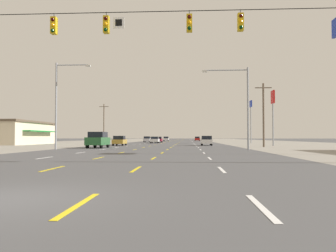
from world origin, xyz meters
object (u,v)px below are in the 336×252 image
Objects in this scene: suv_far_left_nearest at (98,140)px; sedan_inner_left_far at (158,139)px; hatchback_far_right_distant_a at (197,139)px; streetlight_right_row_0 at (242,101)px; hatchback_far_left_farther at (147,139)px; pole_sign_right_row_2 at (251,112)px; sedan_inner_left_midfar at (155,140)px; hatchback_inner_left_farthest at (166,139)px; streetlight_left_row_0 at (60,99)px; hatchback_far_left_near at (120,141)px; hatchback_far_right_mid at (206,141)px; pole_sign_right_row_1 at (273,105)px.

suv_far_left_nearest is 1.09× the size of sedan_inner_left_far.
hatchback_far_right_distant_a is 0.46× the size of streetlight_right_row_0.
pole_sign_right_row_2 is at bearing -36.79° from hatchback_far_left_farther.
hatchback_inner_left_farthest is (0.01, 40.81, 0.03)m from sedan_inner_left_midfar.
streetlight_left_row_0 is at bearing 180.00° from streetlight_right_row_0.
streetlight_right_row_0 is (12.93, -81.56, 4.33)m from hatchback_inner_left_farthest.
hatchback_far_left_near is 32.68m from pole_sign_right_row_2.
suv_far_left_nearest reaches higher than hatchback_far_left_farther.
streetlight_right_row_0 is at bearing -20.10° from suv_far_left_nearest.
hatchback_far_left_near is 1.00× the size of hatchback_far_left_farther.
streetlight_right_row_0 is (13.00, -51.16, 4.35)m from sedan_inner_left_far.
suv_far_left_nearest is 7.95m from streetlight_left_row_0.
hatchback_far_right_mid is 1.00× the size of hatchback_far_right_distant_a.
sedan_inner_left_midfar is 40.81m from hatchback_inner_left_farthest.
sedan_inner_left_midfar is 41.52m from streetlight_left_row_0.
pole_sign_right_row_2 is (20.87, -42.66, 5.98)m from hatchback_inner_left_farthest.
sedan_inner_left_far is at bearing 108.31° from hatchback_far_right_mid.
suv_far_left_nearest is 1.26× the size of hatchback_far_left_near.
hatchback_far_right_mid is at bearing 44.13° from suv_far_left_nearest.
streetlight_left_row_0 reaches higher than hatchback_far_right_distant_a.
sedan_inner_left_far is 0.53× the size of streetlight_right_row_0.
hatchback_far_right_mid is 26.33m from streetlight_left_row_0.
pole_sign_right_row_1 is at bearing -81.22° from hatchback_far_right_distant_a.
hatchback_far_right_distant_a is at bearing 75.84° from sedan_inner_left_midfar.
streetlight_left_row_0 is (-6.41, -81.56, 4.59)m from hatchback_inner_left_farthest.
hatchback_far_right_distant_a is 0.42× the size of pole_sign_right_row_2.
hatchback_far_right_mid is 63.00m from hatchback_far_right_distant_a.
hatchback_far_left_farther reaches higher than sedan_inner_left_far.
hatchback_far_left_farther is 0.46× the size of streetlight_right_row_0.
hatchback_far_left_near is 24.65m from pole_sign_right_row_1.
hatchback_far_right_distant_a is (14.42, 76.70, -0.24)m from suv_far_left_nearest.
hatchback_far_left_farther is (-3.59, 6.09, 0.03)m from sedan_inner_left_far.
hatchback_inner_left_farthest is (3.66, 24.32, 0.00)m from hatchback_far_left_farther.
pole_sign_right_row_2 is at bearing -76.85° from hatchback_far_right_distant_a.
pole_sign_right_row_2 is at bearing 40.82° from hatchback_far_left_near.
pole_sign_right_row_2 is at bearing -63.93° from hatchback_inner_left_farthest.
pole_sign_right_row_2 is 1.07× the size of streetlight_right_row_0.
hatchback_inner_left_farthest is at bearing 87.10° from suv_far_left_nearest.
hatchback_far_left_near is at bearing -98.56° from sedan_inner_left_midfar.
sedan_inner_left_far is 0.49× the size of pole_sign_right_row_2.
streetlight_right_row_0 is at bearing -75.75° from sedan_inner_left_far.
hatchback_far_left_farther is at bearing 121.95° from pole_sign_right_row_1.
pole_sign_right_row_2 is at bearing 53.02° from suv_far_left_nearest.
pole_sign_right_row_2 reaches higher than suv_far_left_nearest.
hatchback_far_right_mid is (13.75, 1.92, 0.00)m from hatchback_far_left_near.
streetlight_right_row_0 reaches higher than hatchback_far_left_near.
hatchback_far_right_mid is 22.62m from pole_sign_right_row_2.
hatchback_far_left_farther is 0.45× the size of pole_sign_right_row_1.
hatchback_far_right_distant_a is 65.40m from pole_sign_right_row_1.
suv_far_left_nearest is 19.67m from hatchback_far_right_mid.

